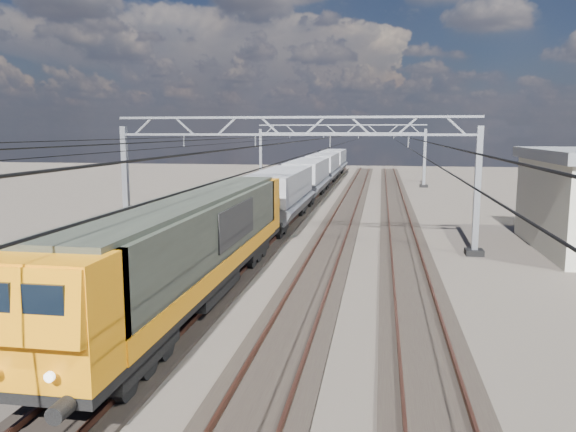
% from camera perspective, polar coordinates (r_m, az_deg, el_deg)
% --- Properties ---
extents(ground, '(160.00, 160.00, 0.00)m').
position_cam_1_polar(ground, '(26.68, -0.90, -5.10)').
color(ground, black).
rests_on(ground, ground).
extents(track_outer_west, '(2.60, 140.00, 0.30)m').
position_cam_1_polar(track_outer_west, '(28.34, -12.96, -4.36)').
color(track_outer_west, black).
rests_on(track_outer_west, ground).
extents(track_loco, '(2.60, 140.00, 0.30)m').
position_cam_1_polar(track_loco, '(27.09, -5.08, -4.77)').
color(track_loco, black).
rests_on(track_loco, ground).
extents(track_inner_east, '(2.60, 140.00, 0.30)m').
position_cam_1_polar(track_inner_east, '(26.39, 3.40, -5.11)').
color(track_inner_east, black).
rests_on(track_inner_east, ground).
extents(track_outer_east, '(2.60, 140.00, 0.30)m').
position_cam_1_polar(track_outer_east, '(26.29, 12.14, -5.34)').
color(track_outer_east, black).
rests_on(track_outer_east, ground).
extents(catenary_gantry_mid, '(19.90, 0.90, 7.11)m').
position_cam_1_polar(catenary_gantry_mid, '(29.97, 0.46, 3.98)').
color(catenary_gantry_mid, '#9BA0A9').
rests_on(catenary_gantry_mid, ground).
extents(catenary_gantry_far, '(19.90, 0.90, 7.11)m').
position_cam_1_polar(catenary_gantry_far, '(65.71, 5.39, 6.45)').
color(catenary_gantry_far, '#9BA0A9').
rests_on(catenary_gantry_far, ground).
extents(overhead_wires, '(12.03, 140.00, 0.53)m').
position_cam_1_polar(overhead_wires, '(33.83, 1.53, 7.63)').
color(overhead_wires, black).
rests_on(overhead_wires, ground).
extents(locomotive, '(2.76, 21.10, 3.62)m').
position_cam_1_polar(locomotive, '(20.80, -9.44, -2.59)').
color(locomotive, black).
rests_on(locomotive, ground).
extents(hopper_wagon_lead, '(3.38, 13.00, 3.25)m').
position_cam_1_polar(hopper_wagon_lead, '(37.80, -0.77, 2.39)').
color(hopper_wagon_lead, black).
rests_on(hopper_wagon_lead, ground).
extents(hopper_wagon_mid, '(3.38, 13.00, 3.25)m').
position_cam_1_polar(hopper_wagon_mid, '(51.78, 2.02, 4.06)').
color(hopper_wagon_mid, black).
rests_on(hopper_wagon_mid, ground).
extents(hopper_wagon_third, '(3.38, 13.00, 3.25)m').
position_cam_1_polar(hopper_wagon_third, '(65.85, 3.62, 5.02)').
color(hopper_wagon_third, black).
rests_on(hopper_wagon_third, ground).
extents(hopper_wagon_fourth, '(3.38, 13.00, 3.25)m').
position_cam_1_polar(hopper_wagon_fourth, '(79.97, 4.66, 5.63)').
color(hopper_wagon_fourth, black).
rests_on(hopper_wagon_fourth, ground).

